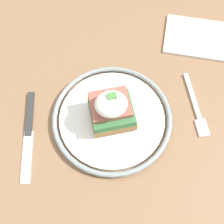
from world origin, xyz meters
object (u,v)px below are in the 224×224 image
object	(u,v)px
knife	(29,128)
napkin	(196,37)
sandwich	(111,109)
plate	(112,118)
fork	(196,107)

from	to	relation	value
knife	napkin	world-z (taller)	same
sandwich	knife	bearing A→B (deg)	-5.43
plate	fork	distance (m)	0.17
plate	fork	world-z (taller)	plate
plate	sandwich	xyz separation A→B (m)	(0.00, 0.00, 0.04)
sandwich	knife	world-z (taller)	sandwich
fork	napkin	bearing A→B (deg)	-109.16
napkin	knife	bearing A→B (deg)	20.44
fork	knife	size ratio (longest dim) A/B	0.78
plate	sandwich	bearing A→B (deg)	43.24
fork	knife	distance (m)	0.34
sandwich	fork	xyz separation A→B (m)	(-0.17, 0.01, -0.05)
plate	fork	xyz separation A→B (m)	(-0.17, 0.01, -0.01)
fork	plate	bearing A→B (deg)	-2.87
sandwich	knife	size ratio (longest dim) A/B	0.46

